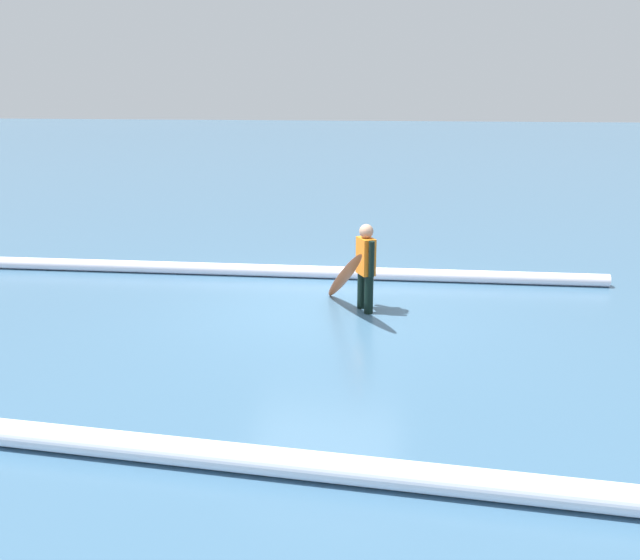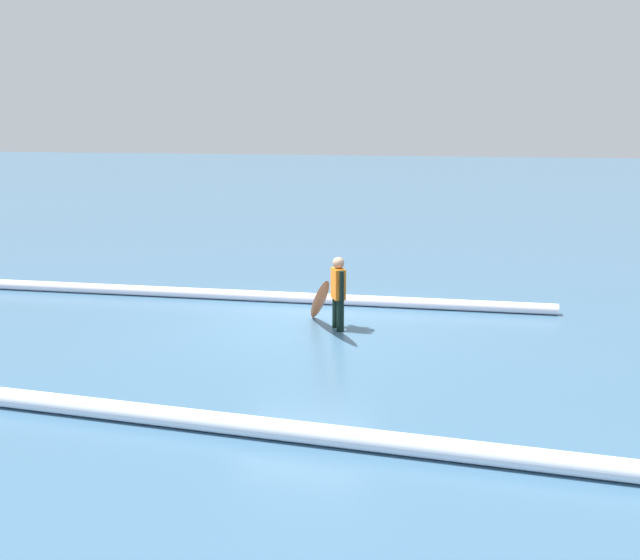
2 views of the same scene
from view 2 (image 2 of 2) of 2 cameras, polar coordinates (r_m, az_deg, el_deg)
ground_plane at (r=14.09m, az=-1.13°, el=-3.67°), size 120.40×120.40×0.00m
surfer at (r=13.78m, az=1.42°, el=-0.74°), size 0.33×0.56×1.39m
surfboard at (r=13.73m, az=-0.04°, el=-1.58°), size 0.84×1.87×1.21m
wave_crest_foreground at (r=16.53m, az=-9.73°, el=-1.00°), size 15.48×0.41×0.23m
wave_crest_midground at (r=9.62m, az=-7.38°, el=-10.88°), size 15.41×1.43×0.27m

